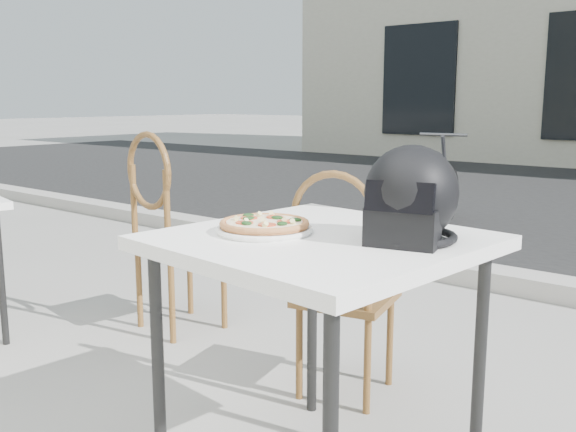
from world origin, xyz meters
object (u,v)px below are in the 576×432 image
Objects in this scene: helmet at (410,199)px; cafe_chair_main at (341,274)px; pizza at (265,223)px; cafe_table_main at (320,259)px; cafe_chair_side at (167,222)px; plate at (265,230)px; motorcycle at (427,190)px.

cafe_chair_main is (-0.53, 0.44, -0.40)m from helmet.
helmet is 0.35× the size of cafe_chair_main.
pizza is 1.03× the size of helmet.
cafe_table_main is 0.88× the size of cafe_chair_side.
helmet reaches higher than plate.
pizza is at bearing -78.74° from motorcycle.
plate is at bearing 160.02° from cafe_chair_side.
cafe_table_main is 1.55m from cafe_chair_side.
plate is 0.44m from helmet.
helmet reaches higher than cafe_chair_main.
cafe_chair_side reaches higher than plate.
cafe_chair_side reaches higher than cafe_table_main.
cafe_chair_side is at bearing 149.07° from helmet.
cafe_chair_main is at bearing 118.29° from cafe_table_main.
pizza is at bearing -170.48° from helmet.
helmet is 0.79m from cafe_chair_main.
cafe_table_main is at bearing -172.03° from helmet.
cafe_chair_side is (-1.41, 0.61, -0.15)m from cafe_table_main.
motorcycle is at bearing 102.57° from helmet.
cafe_table_main is 0.19m from plate.
helmet is at bearing 127.31° from cafe_chair_main.
cafe_table_main is 2.79× the size of helmet.
cafe_chair_main is at bearing 102.41° from pizza.
plate is 1.45m from cafe_chair_side.
helmet is 1.77m from cafe_chair_side.
cafe_chair_main is at bearing -77.37° from motorcycle.
plate is 0.21× the size of motorcycle.
cafe_chair_main reaches higher than motorcycle.
motorcycle is (-1.82, 3.71, -0.53)m from helmet.
cafe_table_main is 4.13m from motorcycle.
pizza is 0.33× the size of cafe_chair_side.
cafe_table_main is at bearing -76.39° from motorcycle.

